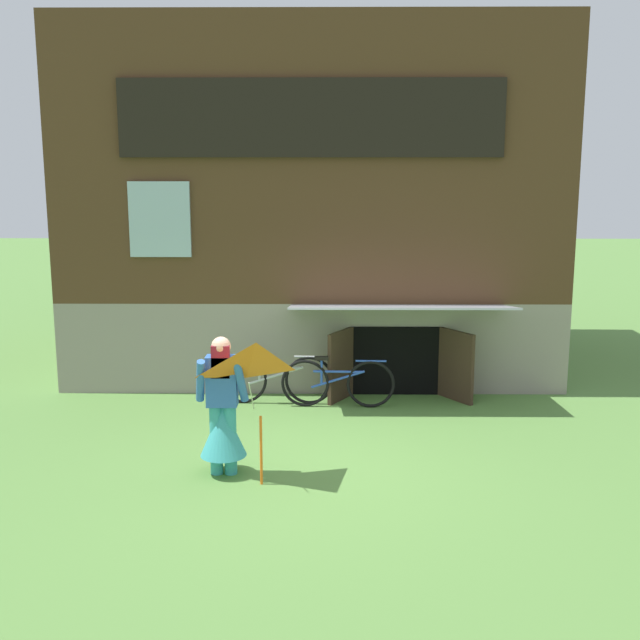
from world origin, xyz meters
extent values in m
plane|color=#56843D|center=(0.00, 0.00, 0.00)|extent=(60.00, 60.00, 0.00)
cube|color=gray|center=(0.00, 5.49, 0.70)|extent=(7.78, 4.98, 1.39)
cube|color=#4C331E|center=(0.00, 5.49, 3.50)|extent=(7.78, 4.98, 4.21)
cube|color=black|center=(0.00, 2.96, 4.10)|extent=(5.52, 0.08, 1.10)
cube|color=#9EB7C6|center=(0.00, 2.98, 4.10)|extent=(5.36, 0.04, 0.98)
cube|color=#9EB7C6|center=(-2.22, 2.97, 2.66)|extent=(0.90, 0.06, 1.10)
cube|color=black|center=(1.29, 2.98, 0.53)|extent=(1.40, 0.03, 1.05)
cube|color=#3D2B1E|center=(0.44, 2.70, 0.53)|extent=(0.40, 0.64, 1.05)
cube|color=#3D2B1E|center=(2.14, 2.70, 0.53)|extent=(0.44, 0.61, 1.05)
cube|color=#999EA8|center=(1.29, 2.45, 1.44)|extent=(3.19, 1.09, 0.18)
cylinder|color=teal|center=(-1.01, -0.19, 0.40)|extent=(0.14, 0.14, 0.80)
cylinder|color=teal|center=(-0.85, -0.19, 0.40)|extent=(0.14, 0.14, 0.80)
cone|color=teal|center=(-0.93, -0.19, 0.52)|extent=(0.52, 0.52, 0.60)
cube|color=#3366B7|center=(-0.93, -0.19, 1.08)|extent=(0.34, 0.20, 0.57)
cylinder|color=#3366B7|center=(-1.15, -0.29, 1.11)|extent=(0.17, 0.32, 0.53)
cylinder|color=#3366B7|center=(-0.71, -0.29, 1.11)|extent=(0.17, 0.32, 0.53)
cube|color=maroon|center=(-0.93, -0.25, 1.32)|extent=(0.20, 0.08, 0.36)
sphere|color=#D8AD8E|center=(-0.93, -0.19, 1.47)|extent=(0.22, 0.22, 0.22)
pyramid|color=orange|center=(-0.49, -0.71, 1.27)|extent=(0.95, 0.81, 0.52)
cylinder|color=beige|center=(-0.58, -0.44, 0.98)|extent=(0.01, 0.53, 0.46)
cylinder|color=orange|center=(-0.48, -0.49, 0.39)|extent=(0.03, 0.03, 0.77)
torus|color=black|center=(0.86, 2.32, 0.35)|extent=(0.70, 0.07, 0.69)
torus|color=black|center=(-0.08, 2.35, 0.35)|extent=(0.70, 0.07, 0.69)
cylinder|color=#284CB2|center=(0.39, 2.33, 0.53)|extent=(0.71, 0.06, 0.04)
cylinder|color=#284CB2|center=(0.39, 2.33, 0.41)|extent=(0.77, 0.07, 0.28)
cylinder|color=#284CB2|center=(0.15, 2.34, 0.53)|extent=(0.04, 0.04, 0.39)
cube|color=black|center=(0.15, 2.34, 0.72)|extent=(0.20, 0.08, 0.05)
cylinder|color=#284CB2|center=(0.86, 2.32, 0.69)|extent=(0.44, 0.04, 0.03)
torus|color=black|center=(-0.02, 2.47, 0.36)|extent=(0.72, 0.07, 0.72)
torus|color=black|center=(-1.00, 2.51, 0.36)|extent=(0.72, 0.07, 0.72)
cylinder|color=#ADAFB5|center=(-0.51, 2.49, 0.54)|extent=(0.73, 0.06, 0.04)
cylinder|color=#ADAFB5|center=(-0.51, 2.49, 0.43)|extent=(0.80, 0.07, 0.29)
cylinder|color=#ADAFB5|center=(-0.76, 2.50, 0.54)|extent=(0.04, 0.04, 0.40)
cube|color=black|center=(-0.76, 2.50, 0.75)|extent=(0.20, 0.08, 0.05)
cylinder|color=#ADAFB5|center=(-0.02, 2.47, 0.71)|extent=(0.44, 0.04, 0.03)
camera|label=1|loc=(0.24, -8.54, 3.39)|focal=43.98mm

